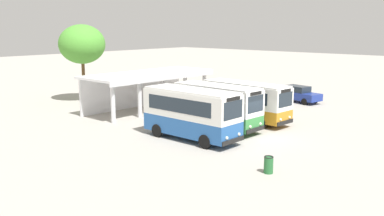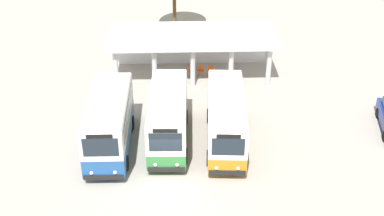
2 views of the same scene
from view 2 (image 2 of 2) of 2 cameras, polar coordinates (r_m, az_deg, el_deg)
The scene contains 8 objects.
ground_plane at distance 27.88m, azimuth -2.63°, elevation -8.37°, with size 180.00×180.00×0.00m, color #A39E93.
city_bus_nearest_orange at distance 29.77m, azimuth -9.39°, elevation -1.56°, with size 2.44×7.04×3.39m.
city_bus_second_in_row at distance 30.04m, azimuth -2.72°, elevation -0.96°, with size 2.46×7.11×3.27m.
city_bus_middle_cream at distance 30.09m, azimuth 3.87°, elevation -1.12°, with size 2.61×7.69×3.11m.
terminal_canopy at distance 38.27m, azimuth -0.03°, elevation 7.60°, with size 12.41×4.79×3.40m.
waiting_chair_end_by_column at distance 38.30m, azimuth -0.07°, elevation 4.29°, with size 0.46×0.46×0.86m.
waiting_chair_second_from_end at distance 38.37m, azimuth 1.03°, elevation 4.33°, with size 0.46×0.46×0.86m.
waiting_chair_middle_seat at distance 38.38m, azimuth 2.14°, elevation 4.32°, with size 0.46×0.46×0.86m.
Camera 2 is at (0.53, -21.66, 17.55)m, focal length 47.06 mm.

